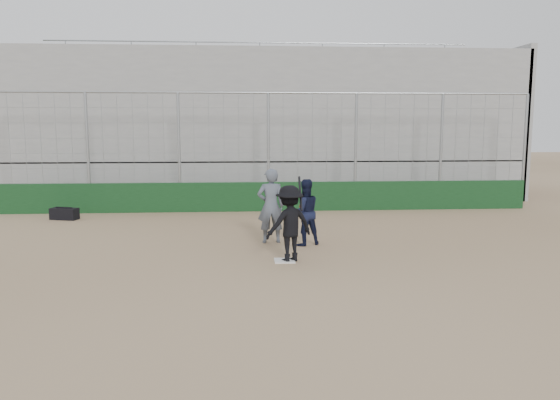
{
  "coord_description": "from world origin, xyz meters",
  "views": [
    {
      "loc": [
        -0.91,
        -11.53,
        2.95
      ],
      "look_at": [
        0.0,
        1.4,
        1.15
      ],
      "focal_mm": 35.0,
      "sensor_mm": 36.0,
      "label": 1
    }
  ],
  "objects": [
    {
      "name": "catcher_crouched",
      "position": [
        0.62,
        1.52,
        0.55
      ],
      "size": [
        0.97,
        0.87,
        1.11
      ],
      "color": "black",
      "rests_on": "ground"
    },
    {
      "name": "ground",
      "position": [
        0.0,
        0.0,
        0.0
      ],
      "size": [
        90.0,
        90.0,
        0.0
      ],
      "primitive_type": "plane",
      "color": "brown",
      "rests_on": "ground"
    },
    {
      "name": "backstop",
      "position": [
        0.0,
        7.0,
        0.96
      ],
      "size": [
        18.1,
        0.25,
        4.04
      ],
      "color": "#103316",
      "rests_on": "ground"
    },
    {
      "name": "bleachers",
      "position": [
        0.0,
        11.95,
        2.92
      ],
      "size": [
        20.25,
        6.7,
        6.98
      ],
      "color": "gray",
      "rests_on": "ground"
    },
    {
      "name": "home_plate",
      "position": [
        0.0,
        0.0,
        0.01
      ],
      "size": [
        0.44,
        0.44,
        0.02
      ],
      "primitive_type": "cube",
      "color": "white",
      "rests_on": "ground"
    },
    {
      "name": "equipment_bag",
      "position": [
        -6.46,
        5.71,
        0.18
      ],
      "size": [
        0.91,
        0.59,
        0.4
      ],
      "color": "black",
      "rests_on": "ground"
    },
    {
      "name": "batter_at_plate",
      "position": [
        0.11,
        0.02,
        0.83
      ],
      "size": [
        1.23,
        1.01,
        1.82
      ],
      "color": "black",
      "rests_on": "ground"
    },
    {
      "name": "umpire",
      "position": [
        -0.2,
        1.91,
        0.84
      ],
      "size": [
        0.71,
        0.49,
        1.68
      ],
      "primitive_type": "imported",
      "rotation": [
        0.0,
        0.0,
        3.2
      ],
      "color": "#505865",
      "rests_on": "ground"
    }
  ]
}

